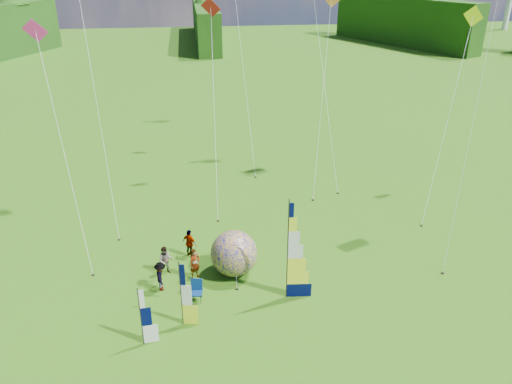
{
  "coord_description": "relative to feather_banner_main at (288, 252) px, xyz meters",
  "views": [
    {
      "loc": [
        -3.95,
        -17.79,
        16.01
      ],
      "look_at": [
        -1.0,
        4.0,
        5.5
      ],
      "focal_mm": 35.0,
      "sensor_mm": 36.0,
      "label": 1
    }
  ],
  "objects": [
    {
      "name": "spectator_d",
      "position": [
        -4.84,
        4.57,
        -1.86
      ],
      "size": [
        1.03,
        0.98,
        1.72
      ],
      "primitive_type": "imported",
      "rotation": [
        0.0,
        0.0,
        2.41
      ],
      "color": "#66594C",
      "rests_on": "ground"
    },
    {
      "name": "side_banner_left",
      "position": [
        -5.28,
        -1.42,
        -1.01
      ],
      "size": [
        0.95,
        0.29,
        3.41
      ],
      "primitive_type": null,
      "rotation": [
        0.0,
        0.0,
        -0.2
      ],
      "color": "#F6FD24",
      "rests_on": "ground"
    },
    {
      "name": "side_banner_far",
      "position": [
        -7.06,
        -2.51,
        -1.23
      ],
      "size": [
        0.89,
        0.19,
        2.97
      ],
      "primitive_type": null,
      "rotation": [
        0.0,
        0.0,
        0.1
      ],
      "color": "white",
      "rests_on": "ground"
    },
    {
      "name": "ground",
      "position": [
        -0.4,
        -2.73,
        -2.72
      ],
      "size": [
        220.0,
        220.0,
        0.0
      ],
      "primitive_type": "plane",
      "color": "#3A790F",
      "rests_on": "ground"
    },
    {
      "name": "small_kite_red",
      "position": [
        -2.72,
        13.04,
        4.14
      ],
      "size": [
        4.55,
        11.66,
        13.72
      ],
      "primitive_type": null,
      "rotation": [
        0.0,
        0.0,
        -0.16
      ],
      "color": "red",
      "rests_on": "ground"
    },
    {
      "name": "feather_banner_main",
      "position": [
        0.0,
        0.0,
        0.0
      ],
      "size": [
        1.46,
        0.24,
        5.43
      ],
      "primitive_type": null,
      "rotation": [
        0.0,
        0.0,
        -0.09
      ],
      "color": "#02093F",
      "rests_on": "ground"
    },
    {
      "name": "small_kite_pink",
      "position": [
        -11.47,
        6.65,
        3.91
      ],
      "size": [
        6.42,
        9.72,
        13.26
      ],
      "primitive_type": null,
      "rotation": [
        0.0,
        0.0,
        0.2
      ],
      "color": "#D62980",
      "rests_on": "ground"
    },
    {
      "name": "spectator_a",
      "position": [
        -4.6,
        2.32,
        -1.81
      ],
      "size": [
        0.79,
        0.75,
        1.81
      ],
      "primitive_type": "imported",
      "rotation": [
        0.0,
        0.0,
        0.66
      ],
      "color": "#66594C",
      "rests_on": "ground"
    },
    {
      "name": "kite_parafoil",
      "position": [
        11.19,
        4.27,
        6.87
      ],
      "size": [
        10.43,
        12.26,
        19.17
      ],
      "primitive_type": null,
      "rotation": [
        0.0,
        0.0,
        0.22
      ],
      "color": "#A41E09",
      "rests_on": "ground"
    },
    {
      "name": "small_kite_green",
      "position": [
        -0.0,
        20.39,
        6.69
      ],
      "size": [
        7.74,
        12.65,
        18.82
      ],
      "primitive_type": null,
      "rotation": [
        0.0,
        0.0,
        -0.4
      ],
      "color": "#27941B",
      "rests_on": "ground"
    },
    {
      "name": "small_kite_yellow",
      "position": [
        12.65,
        9.55,
        3.99
      ],
      "size": [
        7.53,
        9.39,
        13.42
      ],
      "primitive_type": null,
      "rotation": [
        0.0,
        0.0,
        -0.0
      ],
      "color": "#EFFD0C",
      "rests_on": "ground"
    },
    {
      "name": "spectator_b",
      "position": [
        -6.18,
        2.98,
        -1.88
      ],
      "size": [
        0.82,
        0.41,
        1.67
      ],
      "primitive_type": "imported",
      "rotation": [
        0.0,
        0.0,
        -0.02
      ],
      "color": "#66594C",
      "rests_on": "ground"
    },
    {
      "name": "kite_rainbow_delta",
      "position": [
        -10.07,
        10.7,
        6.11
      ],
      "size": [
        8.19,
        13.16,
        17.66
      ],
      "primitive_type": null,
      "rotation": [
        0.0,
        0.0,
        -0.12
      ],
      "color": "#DB3158",
      "rests_on": "ground"
    },
    {
      "name": "bol_inflatable",
      "position": [
        -2.45,
        2.49,
        -1.44
      ],
      "size": [
        2.85,
        2.85,
        2.56
      ],
      "primitive_type": "sphere",
      "rotation": [
        0.0,
        0.0,
        0.12
      ],
      "color": "navy",
      "rests_on": "ground"
    },
    {
      "name": "kite_whale",
      "position": [
        5.78,
        17.01,
        6.52
      ],
      "size": [
        5.81,
        13.79,
        18.47
      ],
      "primitive_type": null,
      "rotation": [
        0.0,
        0.0,
        -0.2
      ],
      "color": "black",
      "rests_on": "ground"
    },
    {
      "name": "treeline_ring",
      "position": [
        -0.4,
        -2.73,
        1.28
      ],
      "size": [
        210.0,
        210.0,
        8.0
      ],
      "primitive_type": null,
      "color": "#205010",
      "rests_on": "ground"
    },
    {
      "name": "spectator_c",
      "position": [
        -6.39,
        1.51,
        -1.89
      ],
      "size": [
        0.53,
        1.11,
        1.65
      ],
      "primitive_type": "imported",
      "rotation": [
        0.0,
        0.0,
        1.7
      ],
      "color": "#66594C",
      "rests_on": "ground"
    },
    {
      "name": "small_kite_orange",
      "position": [
        5.43,
        14.92,
        4.44
      ],
      "size": [
        6.15,
        11.33,
        14.32
      ],
      "primitive_type": null,
      "rotation": [
        0.0,
        0.0,
        0.07
      ],
      "color": "orange",
      "rests_on": "ground"
    },
    {
      "name": "camp_chair",
      "position": [
        -4.6,
        0.3,
        -2.15
      ],
      "size": [
        0.74,
        0.74,
        1.14
      ],
      "primitive_type": null,
      "rotation": [
        0.0,
        0.0,
        -0.15
      ],
      "color": "#062352",
      "rests_on": "ground"
    }
  ]
}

